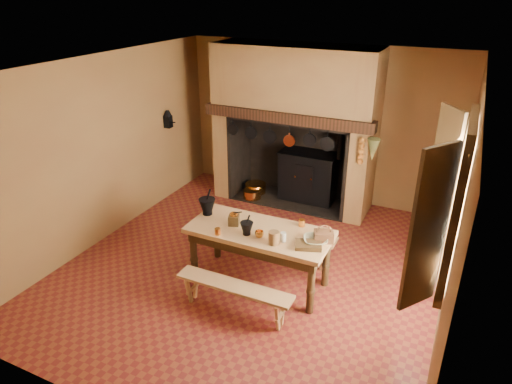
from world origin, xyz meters
TOP-DOWN VIEW (x-y plane):
  - floor at (0.00, 0.00)m, footprint 5.50×5.50m
  - ceiling at (0.00, 0.00)m, footprint 5.50×5.50m
  - back_wall at (0.00, 2.75)m, footprint 5.00×0.02m
  - wall_left at (-2.50, 0.00)m, footprint 0.02×5.50m
  - wall_right at (2.50, 0.00)m, footprint 0.02×5.50m
  - wall_front at (0.00, -2.75)m, footprint 5.00×0.02m
  - chimney_breast at (-0.30, 2.31)m, footprint 2.95×0.96m
  - iron_range at (-0.04, 2.45)m, footprint 1.12×0.55m
  - hearth_pans at (-1.05, 2.22)m, footprint 0.51×0.62m
  - hanging_pans at (-0.34, 1.81)m, footprint 1.92×0.29m
  - onion_string at (1.00, 1.79)m, footprint 0.12×0.10m
  - herb_bunch at (1.18, 1.79)m, footprint 0.20×0.20m
  - window at (2.35, -0.40)m, footprint 0.39×1.75m
  - wall_coffee_mill at (-2.42, 1.55)m, footprint 0.23×0.16m
  - work_table at (0.23, -0.28)m, footprint 1.86×0.83m
  - bench_front at (0.23, -1.00)m, footprint 1.48×0.26m
  - bench_back at (0.23, 0.40)m, footprint 1.69×0.30m
  - mortar_large at (-0.60, -0.18)m, footprint 0.23×0.23m
  - mortar_small at (0.13, -0.45)m, footprint 0.17×0.17m
  - coffee_grinder at (-0.13, -0.29)m, footprint 0.20×0.17m
  - brass_mug_a at (-0.20, -0.61)m, footprint 0.09×0.09m
  - brass_mug_b at (0.69, 0.05)m, footprint 0.09×0.09m
  - mixing_bowl at (0.99, -0.29)m, footprint 0.39×0.39m
  - stoneware_crock at (0.53, -0.52)m, footprint 0.15×0.15m
  - glass_jar at (0.61, -0.42)m, footprint 0.08×0.08m
  - wicker_basket at (1.06, -0.20)m, footprint 0.28×0.25m
  - wooden_tray at (0.94, -0.41)m, footprint 0.37×0.32m
  - brass_cup at (0.30, -0.45)m, footprint 0.14×0.14m

SIDE VIEW (x-z plane):
  - floor at x=0.00m, z-range 0.00..0.00m
  - hearth_pans at x=-1.05m, z-range -0.01..0.19m
  - bench_front at x=0.23m, z-range 0.10..0.52m
  - bench_back at x=0.23m, z-range 0.12..0.59m
  - iron_range at x=-0.04m, z-range -0.32..1.28m
  - work_table at x=0.23m, z-range 0.28..1.08m
  - wooden_tray at x=0.94m, z-range 0.81..0.86m
  - mixing_bowl at x=0.99m, z-range 0.81..0.88m
  - brass_mug_a at x=-0.20m, z-range 0.81..0.89m
  - brass_cup at x=0.30m, z-range 0.81..0.89m
  - brass_mug_b at x=0.69m, z-range 0.81..0.90m
  - glass_jar at x=0.61m, z-range 0.81..0.93m
  - wicker_basket at x=1.06m, z-range 0.77..0.99m
  - coffee_grinder at x=-0.13m, z-range 0.78..0.99m
  - stoneware_crock at x=0.53m, z-range 0.81..0.97m
  - mortar_small at x=0.13m, z-range 0.76..1.04m
  - mortar_large at x=-0.60m, z-range 0.74..1.13m
  - onion_string at x=1.00m, z-range 1.10..1.56m
  - hanging_pans at x=-0.34m, z-range 1.23..1.50m
  - herb_bunch at x=1.18m, z-range 1.21..1.56m
  - back_wall at x=0.00m, z-range 0.00..2.80m
  - wall_left at x=-2.50m, z-range 0.00..2.80m
  - wall_right at x=2.50m, z-range 0.00..2.80m
  - wall_front at x=0.00m, z-range 0.00..2.80m
  - wall_coffee_mill at x=-2.42m, z-range 1.36..1.67m
  - window at x=2.35m, z-range 0.82..2.58m
  - chimney_breast at x=-0.30m, z-range 0.41..3.21m
  - ceiling at x=0.00m, z-range 2.80..2.80m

